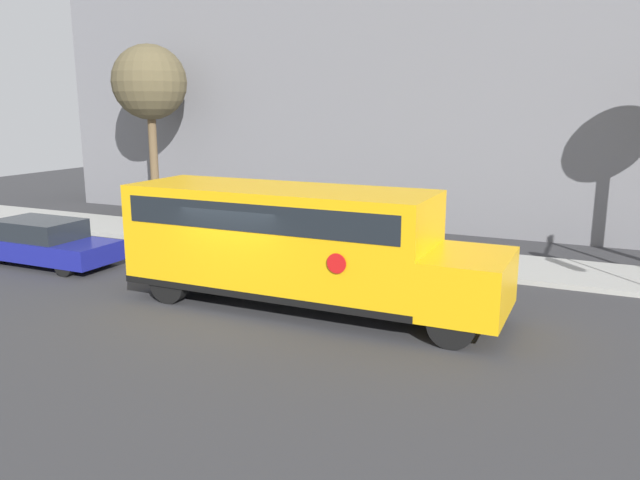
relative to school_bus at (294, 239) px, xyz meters
The scene contains 6 objects.
ground_plane 2.12m from the school_bus, 145.14° to the right, with size 60.00×60.00×0.00m, color #333335.
sidewalk_strip 6.07m from the school_bus, 100.47° to the left, with size 44.00×3.00×0.15m.
building_backdrop 12.74m from the school_bus, 94.96° to the left, with size 32.00×4.00×9.97m.
school_bus is the anchor object (origin of this frame).
parked_car 8.91m from the school_bus, behind, with size 4.59×1.78×1.40m.
tree_far_sidewalk 14.18m from the school_bus, 143.12° to the left, with size 3.09×3.09×7.31m.
Camera 1 is at (7.79, -12.32, 4.86)m, focal length 35.00 mm.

